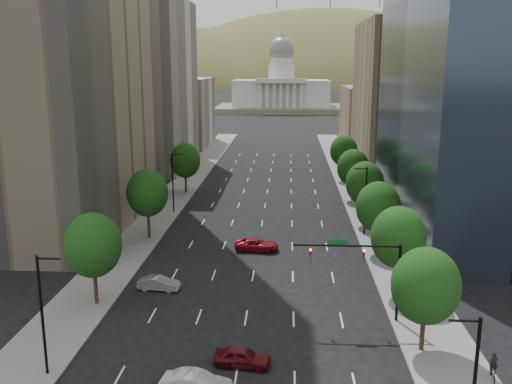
% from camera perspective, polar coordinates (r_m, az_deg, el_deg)
% --- Properties ---
extents(sidewalk_left, '(6.00, 200.00, 0.15)m').
position_cam_1_polar(sidewalk_left, '(80.46, -10.49, -2.91)').
color(sidewalk_left, slate).
rests_on(sidewalk_left, ground).
extents(sidewalk_right, '(6.00, 200.00, 0.15)m').
position_cam_1_polar(sidewalk_right, '(79.11, 11.93, -3.25)').
color(sidewalk_right, slate).
rests_on(sidewalk_right, ground).
extents(midrise_cream_left, '(14.00, 30.00, 35.00)m').
position_cam_1_polar(midrise_cream_left, '(121.60, -10.43, 10.72)').
color(midrise_cream_left, beige).
rests_on(midrise_cream_left, ground).
extents(filler_left, '(14.00, 26.00, 18.00)m').
position_cam_1_polar(filler_left, '(154.33, -7.42, 8.08)').
color(filler_left, beige).
rests_on(filler_left, ground).
extents(parking_tan_right, '(14.00, 30.00, 30.00)m').
position_cam_1_polar(parking_tan_right, '(117.32, 14.05, 9.26)').
color(parking_tan_right, '#8C7759').
rests_on(parking_tan_right, ground).
extents(filler_right, '(14.00, 26.00, 16.00)m').
position_cam_1_polar(filler_right, '(150.32, 11.62, 7.42)').
color(filler_right, '#8C7759').
rests_on(filler_right, ground).
extents(tree_right_0, '(5.20, 5.20, 8.39)m').
position_cam_1_polar(tree_right_0, '(44.59, 16.92, -9.15)').
color(tree_right_0, '#382316').
rests_on(tree_right_0, ground).
extents(tree_right_1, '(5.20, 5.20, 8.75)m').
position_cam_1_polar(tree_right_1, '(54.59, 14.30, -4.50)').
color(tree_right_1, '#382316').
rests_on(tree_right_1, ground).
extents(tree_right_2, '(5.20, 5.20, 8.61)m').
position_cam_1_polar(tree_right_2, '(66.00, 12.37, -1.52)').
color(tree_right_2, '#382316').
rests_on(tree_right_2, ground).
extents(tree_right_3, '(5.20, 5.20, 8.89)m').
position_cam_1_polar(tree_right_3, '(77.50, 11.03, 0.89)').
color(tree_right_3, '#382316').
rests_on(tree_right_3, ground).
extents(tree_right_4, '(5.20, 5.20, 8.46)m').
position_cam_1_polar(tree_right_4, '(91.22, 9.88, 2.46)').
color(tree_right_4, '#382316').
rests_on(tree_right_4, ground).
extents(tree_right_5, '(5.20, 5.20, 8.75)m').
position_cam_1_polar(tree_right_5, '(106.86, 8.94, 4.17)').
color(tree_right_5, '#382316').
rests_on(tree_right_5, ground).
extents(tree_left_0, '(5.20, 5.20, 8.75)m').
position_cam_1_polar(tree_left_0, '(52.75, -16.30, -5.24)').
color(tree_left_0, '#382316').
rests_on(tree_left_0, ground).
extents(tree_left_1, '(5.20, 5.20, 8.97)m').
position_cam_1_polar(tree_left_1, '(71.14, -11.01, -0.12)').
color(tree_left_1, '#382316').
rests_on(tree_left_1, ground).
extents(tree_left_2, '(5.20, 5.20, 8.68)m').
position_cam_1_polar(tree_left_2, '(96.11, -7.24, 3.21)').
color(tree_left_2, '#382316').
rests_on(tree_left_2, ground).
extents(streetlight_rn, '(1.70, 0.20, 9.00)m').
position_cam_1_polar(streetlight_rn, '(72.82, 11.06, -0.72)').
color(streetlight_rn, black).
rests_on(streetlight_rn, ground).
extents(streetlight_ls, '(1.70, 0.20, 9.00)m').
position_cam_1_polar(streetlight_ls, '(42.49, -20.91, -11.38)').
color(streetlight_ls, black).
rests_on(streetlight_ls, ground).
extents(streetlight_ln, '(1.70, 0.20, 9.00)m').
position_cam_1_polar(streetlight_ln, '(83.63, -8.44, 1.14)').
color(streetlight_ln, black).
rests_on(streetlight_ln, ground).
extents(traffic_signal, '(9.12, 0.40, 7.38)m').
position_cam_1_polar(traffic_signal, '(48.58, 11.53, -7.26)').
color(traffic_signal, black).
rests_on(traffic_signal, ground).
extents(capitol, '(60.00, 40.00, 35.20)m').
position_cam_1_polar(capitol, '(265.19, 2.59, 10.06)').
color(capitol, '#596647').
rests_on(capitol, ground).
extents(foothills, '(720.00, 413.00, 263.00)m').
position_cam_1_polar(foothills, '(618.19, 6.23, 7.32)').
color(foothills, olive).
rests_on(foothills, ground).
extents(car_white, '(4.96, 2.20, 1.58)m').
position_cam_1_polar(car_white, '(39.76, -6.10, -18.91)').
color(car_white, silver).
rests_on(car_white, ground).
extents(car_maroon, '(4.41, 2.16, 1.45)m').
position_cam_1_polar(car_maroon, '(42.77, -1.42, -16.47)').
color(car_maroon, '#500D15').
rests_on(car_maroon, ground).
extents(car_silver, '(4.25, 1.79, 1.37)m').
position_cam_1_polar(car_silver, '(56.44, -9.85, -9.16)').
color(car_silver, '#939397').
rests_on(car_silver, ground).
extents(car_red_far, '(5.37, 2.79, 1.45)m').
position_cam_1_polar(car_red_far, '(66.78, 0.08, -5.40)').
color(car_red_far, maroon).
rests_on(car_red_far, ground).
extents(cyclist, '(0.73, 1.60, 2.05)m').
position_cam_1_polar(cyclist, '(44.18, 23.02, -16.40)').
color(cyclist, black).
rests_on(cyclist, sidewalk_right).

